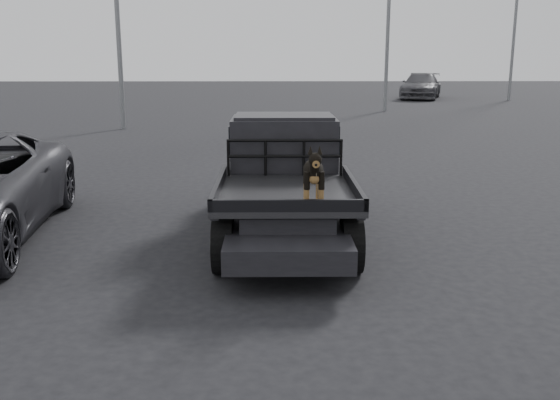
{
  "coord_description": "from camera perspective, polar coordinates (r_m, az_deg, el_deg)",
  "views": [
    {
      "loc": [
        0.44,
        -7.3,
        2.77
      ],
      "look_at": [
        0.52,
        -0.3,
        1.13
      ],
      "focal_mm": 40.0,
      "sensor_mm": 36.0,
      "label": 1
    }
  ],
  "objects": [
    {
      "name": "ute_cab",
      "position": [
        10.45,
        0.36,
        5.41
      ],
      "size": [
        1.72,
        1.3,
        0.88
      ],
      "primitive_type": null,
      "color": "black",
      "rests_on": "flatbed_ute"
    },
    {
      "name": "dog",
      "position": [
        7.83,
        3.06,
        2.26
      ],
      "size": [
        0.32,
        0.6,
        0.74
      ],
      "primitive_type": null,
      "color": "black",
      "rests_on": "flatbed_ute"
    },
    {
      "name": "ground",
      "position": [
        7.82,
        -3.84,
        -7.6
      ],
      "size": [
        120.0,
        120.0,
        0.0
      ],
      "primitive_type": "plane",
      "color": "black",
      "rests_on": "ground"
    },
    {
      "name": "headache_rack",
      "position": [
        9.74,
        0.43,
        3.86
      ],
      "size": [
        1.8,
        0.08,
        0.55
      ],
      "primitive_type": null,
      "color": "black",
      "rests_on": "flatbed_ute"
    },
    {
      "name": "flatbed_ute",
      "position": [
        9.69,
        0.45,
        -0.63
      ],
      "size": [
        2.0,
        5.4,
        0.92
      ],
      "primitive_type": null,
      "color": "black",
      "rests_on": "ground"
    },
    {
      "name": "distant_car_b",
      "position": [
        41.56,
        12.77,
        10.14
      ],
      "size": [
        3.88,
        5.95,
        1.6
      ],
      "primitive_type": "imported",
      "rotation": [
        0.0,
        0.0,
        -0.32
      ],
      "color": "#444448",
      "rests_on": "ground"
    }
  ]
}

